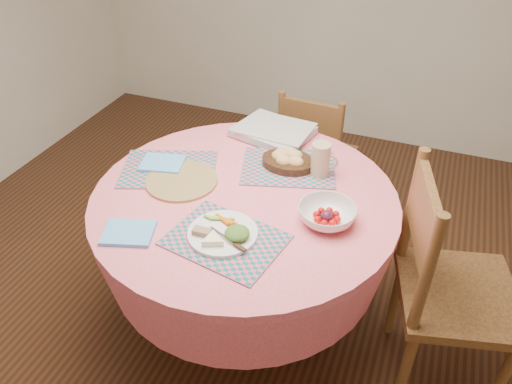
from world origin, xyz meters
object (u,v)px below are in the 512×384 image
at_px(latte_mug, 321,159).
at_px(fruit_bowl, 327,215).
at_px(wicker_trivet, 182,181).
at_px(chair_right, 445,285).
at_px(chair_back, 314,155).
at_px(dining_table, 245,232).
at_px(bread_bowl, 288,159).
at_px(dinner_plate, 224,233).

distance_m(latte_mug, fruit_bowl, 0.32).
distance_m(wicker_trivet, fruit_bowl, 0.63).
distance_m(chair_right, chair_back, 1.15).
xyz_separation_m(dining_table, chair_right, (0.82, 0.02, -0.03)).
distance_m(dining_table, chair_back, 0.90).
bearing_deg(bread_bowl, fruit_bowl, -50.57).
height_order(chair_right, chair_back, chair_right).
xyz_separation_m(chair_right, dinner_plate, (-0.79, -0.29, 0.25)).
distance_m(dinner_plate, fruit_bowl, 0.39).
bearing_deg(chair_back, chair_right, 135.34).
height_order(dining_table, wicker_trivet, wicker_trivet).
bearing_deg(dinner_plate, wicker_trivet, 140.13).
distance_m(chair_right, bread_bowl, 0.81).
bearing_deg(chair_right, bread_bowl, 57.71).
xyz_separation_m(wicker_trivet, bread_bowl, (0.38, 0.27, 0.03)).
height_order(wicker_trivet, latte_mug, latte_mug).
bearing_deg(dining_table, chair_back, 85.97).
relative_size(chair_right, latte_mug, 6.98).
bearing_deg(bread_bowl, dining_table, -109.78).
height_order(dinner_plate, latte_mug, latte_mug).
relative_size(wicker_trivet, bread_bowl, 1.30).
bearing_deg(fruit_bowl, chair_right, 8.07).
relative_size(dinner_plate, bread_bowl, 1.11).
height_order(dinner_plate, fruit_bowl, fruit_bowl).
distance_m(dining_table, latte_mug, 0.44).
bearing_deg(chair_back, bread_bowl, 97.07).
bearing_deg(bread_bowl, chair_right, -18.40).
relative_size(dinner_plate, fruit_bowl, 1.16).
bearing_deg(chair_right, chair_back, 27.40).
xyz_separation_m(bread_bowl, latte_mug, (0.15, -0.01, 0.04)).
height_order(bread_bowl, fruit_bowl, bread_bowl).
bearing_deg(chair_right, dinner_plate, 96.01).
bearing_deg(chair_right, fruit_bowl, 84.19).
relative_size(dining_table, bread_bowl, 5.39).
bearing_deg(bread_bowl, chair_back, 93.01).
xyz_separation_m(dining_table, fruit_bowl, (0.35, -0.04, 0.23)).
bearing_deg(dining_table, chair_right, 1.64).
xyz_separation_m(wicker_trivet, latte_mug, (0.52, 0.26, 0.07)).
bearing_deg(dining_table, wicker_trivet, -178.73).
xyz_separation_m(dining_table, latte_mug, (0.24, 0.25, 0.27)).
distance_m(bread_bowl, latte_mug, 0.15).
distance_m(chair_back, wicker_trivet, 1.01).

